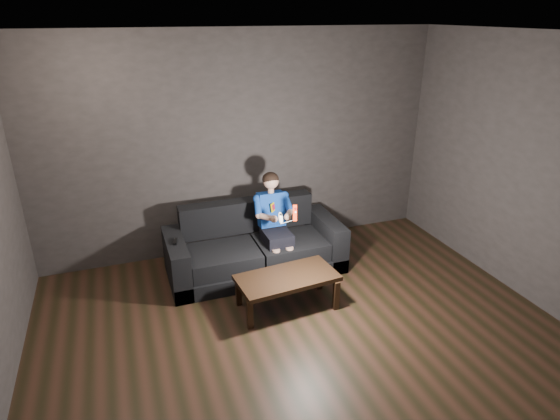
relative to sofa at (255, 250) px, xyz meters
name	(u,v)px	position (x,y,z in m)	size (l,w,h in m)	color
floor	(324,368)	(0.07, -1.83, -0.26)	(5.00, 5.00, 0.00)	black
back_wall	(242,145)	(0.07, 0.67, 1.09)	(5.00, 0.04, 2.70)	#35302F
ceiling	(340,37)	(0.07, -1.83, 2.44)	(5.00, 5.00, 0.02)	silver
sofa	(255,250)	(0.00, 0.00, 0.00)	(2.02, 0.87, 0.78)	black
child	(274,216)	(0.23, -0.05, 0.43)	(0.45, 0.55, 1.11)	black
wii_remote_red	(295,213)	(0.32, -0.48, 0.63)	(0.06, 0.08, 0.18)	red
nunchuk_white	(280,218)	(0.15, -0.47, 0.59)	(0.07, 0.09, 0.14)	silver
wii_remote_black	(175,241)	(-0.91, -0.07, 0.31)	(0.06, 0.14, 0.03)	black
coffee_table	(287,280)	(0.09, -0.85, 0.07)	(1.06, 0.60, 0.37)	black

